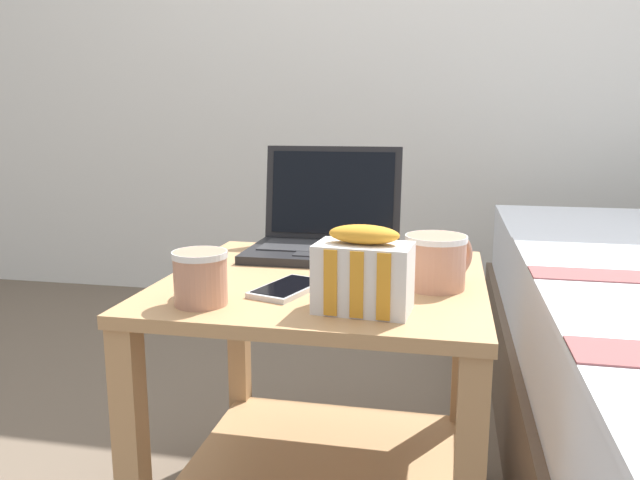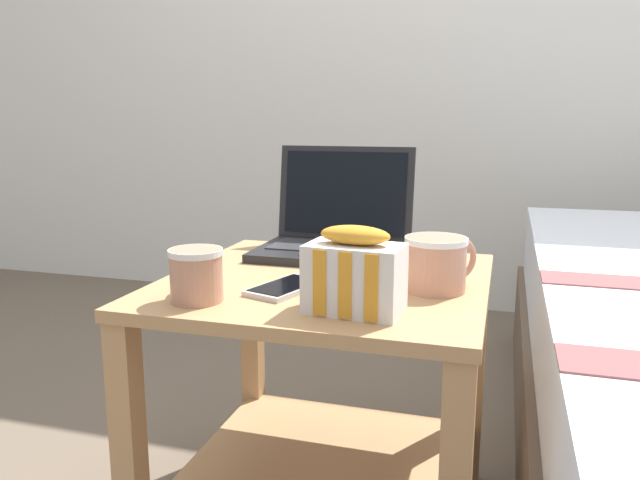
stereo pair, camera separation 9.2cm
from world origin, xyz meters
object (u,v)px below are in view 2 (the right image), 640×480
(mug_front_right, at_px, (437,261))
(cell_phone, at_px, (286,287))
(mug_front_left, at_px, (196,272))
(snack_bag, at_px, (355,274))
(laptop, at_px, (335,232))

(mug_front_right, xyz_separation_m, cell_phone, (-0.25, -0.07, -0.05))
(mug_front_right, bearing_deg, mug_front_left, -154.73)
(snack_bag, height_order, cell_phone, snack_bag)
(mug_front_right, bearing_deg, cell_phone, -163.65)
(laptop, xyz_separation_m, snack_bag, (0.14, -0.39, 0.01))
(snack_bag, bearing_deg, cell_phone, 149.05)
(laptop, relative_size, mug_front_right, 2.46)
(mug_front_left, distance_m, snack_bag, 0.26)
(cell_phone, bearing_deg, snack_bag, -30.95)
(mug_front_right, distance_m, snack_bag, 0.19)
(snack_bag, relative_size, cell_phone, 0.94)
(cell_phone, bearing_deg, mug_front_left, -139.73)
(laptop, bearing_deg, cell_phone, -90.69)
(mug_front_right, xyz_separation_m, snack_bag, (-0.11, -0.16, 0.01))
(laptop, xyz_separation_m, mug_front_left, (-0.12, -0.41, 0.00))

